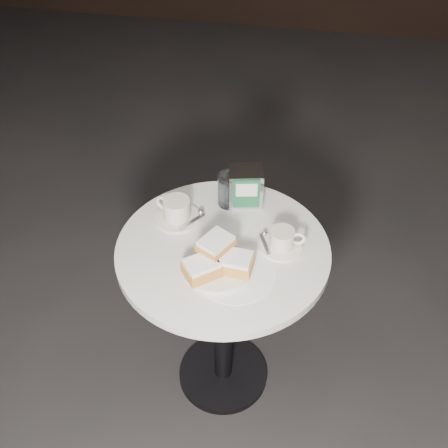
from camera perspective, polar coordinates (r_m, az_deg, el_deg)
ground at (r=2.41m, az=-0.09°, el=-15.09°), size 7.00×7.00×0.00m
cafe_table at (r=1.97m, az=-0.11°, el=-6.49°), size 0.70×0.70×0.74m
sugar_spill at (r=1.74m, az=1.14°, el=-5.03°), size 0.33×0.33×0.00m
beignet_plate at (r=1.73m, az=-0.68°, el=-3.86°), size 0.27×0.27×0.10m
coffee_cup_left at (r=1.91m, az=-4.84°, el=1.34°), size 0.20×0.20×0.08m
coffee_cup_right at (r=1.81m, az=5.91°, el=-1.68°), size 0.16×0.16×0.07m
water_glass_left at (r=1.95m, az=0.46°, el=3.45°), size 0.09×0.09×0.12m
water_glass_right at (r=1.96m, az=1.15°, el=3.39°), size 0.09×0.09×0.11m
napkin_dispenser at (r=1.95m, az=2.22°, el=3.85°), size 0.13×0.12×0.14m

